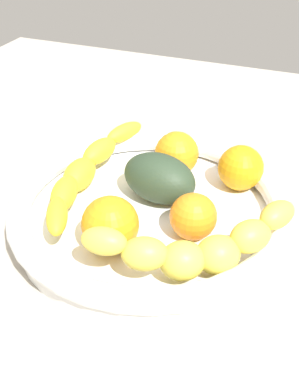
% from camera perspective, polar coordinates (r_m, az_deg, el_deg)
% --- Properties ---
extents(kitchen_counter, '(1.20, 1.20, 0.03)m').
position_cam_1_polar(kitchen_counter, '(0.60, 0.00, -5.27)').
color(kitchen_counter, '#ABA393').
rests_on(kitchen_counter, ground).
extents(fruit_bowl, '(0.34, 0.34, 0.05)m').
position_cam_1_polar(fruit_bowl, '(0.57, 0.00, -2.20)').
color(fruit_bowl, white).
rests_on(fruit_bowl, kitchen_counter).
extents(banana_draped_left, '(0.27, 0.08, 0.04)m').
position_cam_1_polar(banana_draped_left, '(0.61, -7.74, 2.48)').
color(banana_draped_left, yellow).
rests_on(banana_draped_left, fruit_bowl).
extents(banana_draped_right, '(0.15, 0.19, 0.06)m').
position_cam_1_polar(banana_draped_right, '(0.48, 5.91, -6.56)').
color(banana_draped_right, yellow).
rests_on(banana_draped_right, fruit_bowl).
extents(orange_front, '(0.06, 0.06, 0.06)m').
position_cam_1_polar(orange_front, '(0.62, 10.89, 2.86)').
color(orange_front, orange).
rests_on(orange_front, fruit_bowl).
extents(orange_mid_left, '(0.06, 0.06, 0.06)m').
position_cam_1_polar(orange_mid_left, '(0.51, -4.73, -3.90)').
color(orange_mid_left, orange).
rests_on(orange_mid_left, fruit_bowl).
extents(orange_mid_right, '(0.06, 0.06, 0.06)m').
position_cam_1_polar(orange_mid_right, '(0.64, 3.12, 4.67)').
color(orange_mid_right, orange).
rests_on(orange_mid_right, fruit_bowl).
extents(orange_rear, '(0.05, 0.05, 0.05)m').
position_cam_1_polar(orange_rear, '(0.53, 5.28, -2.95)').
color(orange_rear, orange).
rests_on(orange_rear, fruit_bowl).
extents(avocado_dark, '(0.08, 0.11, 0.06)m').
position_cam_1_polar(avocado_dark, '(0.58, 1.08, 1.71)').
color(avocado_dark, '#2C3F2A').
rests_on(avocado_dark, fruit_bowl).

